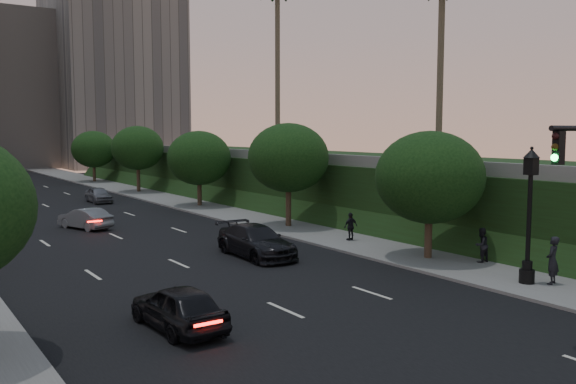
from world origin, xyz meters
TOP-DOWN VIEW (x-y plane):
  - ground at (0.00, 0.00)m, footprint 160.00×160.00m
  - road_surface at (0.00, 30.00)m, footprint 16.00×140.00m
  - sidewalk_right at (10.25, 30.00)m, footprint 4.50×140.00m
  - embankment at (22.00, 28.00)m, footprint 18.00×90.00m
  - parapet_wall at (13.50, 28.00)m, footprint 0.35×90.00m
  - office_block_right at (24.00, 96.00)m, footprint 20.00×22.00m
  - tree_right_a at (10.30, 8.00)m, footprint 5.20×5.20m
  - tree_right_b at (10.30, 20.00)m, footprint 5.20×5.20m
  - tree_right_c at (10.30, 33.00)m, footprint 5.20×5.20m
  - tree_right_d at (10.30, 47.00)m, footprint 5.20×5.20m
  - tree_right_e at (10.30, 62.00)m, footprint 5.20×5.20m
  - street_lamp at (9.86, 2.31)m, footprint 0.64×0.64m
  - sedan_near_left at (-3.89, 5.23)m, footprint 1.91×4.33m
  - sedan_mid_left at (-0.69, 26.89)m, footprint 2.69×4.33m
  - sedan_near_right at (3.87, 13.38)m, footprint 2.32×5.45m
  - sedan_far_right at (4.36, 40.71)m, footprint 1.68×4.03m
  - pedestrian_a at (10.53, 1.64)m, footprint 0.81×0.67m
  - pedestrian_b at (11.53, 5.87)m, footprint 0.81×0.64m
  - pedestrian_c at (10.21, 13.67)m, footprint 0.93×0.42m

SIDE VIEW (x-z plane):
  - ground at x=0.00m, z-range 0.00..0.00m
  - road_surface at x=0.00m, z-range 0.00..0.02m
  - sidewalk_right at x=10.25m, z-range 0.00..0.15m
  - sedan_mid_left at x=-0.69m, z-range 0.00..1.35m
  - sedan_far_right at x=4.36m, z-range 0.00..1.36m
  - sedan_near_left at x=-3.89m, z-range 0.00..1.45m
  - sedan_near_right at x=3.87m, z-range 0.00..1.57m
  - pedestrian_c at x=10.21m, z-range 0.15..1.70m
  - pedestrian_b at x=11.53m, z-range 0.15..1.77m
  - pedestrian_a at x=10.53m, z-range 0.15..2.07m
  - embankment at x=22.00m, z-range 0.00..4.00m
  - street_lamp at x=9.86m, z-range -0.18..5.44m
  - tree_right_a at x=10.30m, z-range 0.90..7.14m
  - tree_right_c at x=10.30m, z-range 0.90..7.14m
  - tree_right_e at x=10.30m, z-range 0.90..7.14m
  - parapet_wall at x=13.50m, z-range 4.00..4.70m
  - tree_right_b at x=10.30m, z-range 1.15..7.88m
  - tree_right_d at x=10.30m, z-range 1.15..7.88m
  - office_block_right at x=24.00m, z-range 0.00..36.00m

